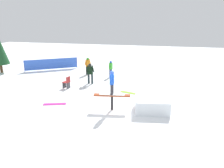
# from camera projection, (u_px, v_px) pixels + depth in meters

# --- Properties ---
(ground_plane) EXTENTS (60.00, 60.00, 0.00)m
(ground_plane) POSITION_uv_depth(u_px,v_px,m) (112.00, 110.00, 12.10)
(ground_plane) COLOR white
(rail_feature) EXTENTS (2.00, 0.59, 0.89)m
(rail_feature) POSITION_uv_depth(u_px,v_px,m) (112.00, 97.00, 11.89)
(rail_feature) COLOR black
(rail_feature) RESTS_ON ground
(snow_kicker_ramp) EXTENTS (2.01, 1.76, 0.72)m
(snow_kicker_ramp) POSITION_uv_depth(u_px,v_px,m) (152.00, 105.00, 11.83)
(snow_kicker_ramp) COLOR white
(snow_kicker_ramp) RESTS_ON ground
(main_rider_on_rail) EXTENTS (1.40, 0.75, 1.33)m
(main_rider_on_rail) POSITION_uv_depth(u_px,v_px,m) (112.00, 83.00, 11.66)
(main_rider_on_rail) COLOR white
(main_rider_on_rail) RESTS_ON rail_feature
(bystander_orange) EXTENTS (0.46, 0.58, 1.51)m
(bystander_orange) POSITION_uv_depth(u_px,v_px,m) (88.00, 65.00, 19.54)
(bystander_orange) COLOR black
(bystander_orange) RESTS_ON ground
(bystander_black) EXTENTS (0.68, 0.23, 1.59)m
(bystander_black) POSITION_uv_depth(u_px,v_px,m) (90.00, 72.00, 16.67)
(bystander_black) COLOR #1D2A2D
(bystander_black) RESTS_ON ground
(bystander_green) EXTENTS (0.27, 0.58, 1.40)m
(bystander_green) POSITION_uv_depth(u_px,v_px,m) (111.00, 68.00, 18.68)
(bystander_green) COLOR navy
(bystander_green) RESTS_ON ground
(loose_snowboard_lime) EXTENTS (1.30, 0.63, 0.02)m
(loose_snowboard_lime) POSITION_uv_depth(u_px,v_px,m) (129.00, 93.00, 14.80)
(loose_snowboard_lime) COLOR #87D728
(loose_snowboard_lime) RESTS_ON ground
(loose_snowboard_magenta) EXTENTS (1.33, 0.69, 0.02)m
(loose_snowboard_magenta) POSITION_uv_depth(u_px,v_px,m) (55.00, 104.00, 12.85)
(loose_snowboard_magenta) COLOR #CE299C
(loose_snowboard_magenta) RESTS_ON ground
(folding_chair) EXTENTS (0.52, 0.52, 0.88)m
(folding_chair) POSITION_uv_depth(u_px,v_px,m) (67.00, 83.00, 15.68)
(folding_chair) COLOR #3F3F44
(folding_chair) RESTS_ON ground
(safety_fence) EXTENTS (4.17, 2.84, 1.10)m
(safety_fence) POSITION_uv_depth(u_px,v_px,m) (52.00, 64.00, 21.23)
(safety_fence) COLOR blue
(safety_fence) RESTS_ON ground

